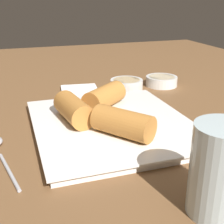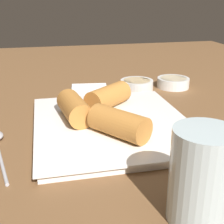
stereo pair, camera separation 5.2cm
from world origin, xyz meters
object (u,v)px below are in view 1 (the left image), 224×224
Objects in this scene: dipping_bowl_far at (161,81)px; napkin at (80,91)px; serving_plate at (112,125)px; dipping_bowl_near at (127,84)px; drinking_glass at (221,171)px.

napkin is at bearing -92.74° from dipping_bowl_far.
serving_plate is 24.43cm from dipping_bowl_near.
dipping_bowl_far is 0.78× the size of drinking_glass.
serving_plate is 2.95× the size of drinking_glass.
dipping_bowl_near is at bearing -90.31° from dipping_bowl_far.
drinking_glass is (47.19, 4.30, 4.83)cm from napkin.
dipping_bowl_near is 0.71× the size of napkin.
drinking_glass is (24.47, 3.81, 4.37)cm from serving_plate.
dipping_bowl_near is 1.00× the size of dipping_bowl_far.
serving_plate is 22.73cm from napkin.
serving_plate is at bearing -171.14° from drinking_glass.
napkin is at bearing -174.80° from drinking_glass.
dipping_bowl_near is 0.78× the size of drinking_glass.
dipping_bowl_near is 11.66cm from napkin.
dipping_bowl_near is at bearing 171.05° from drinking_glass.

